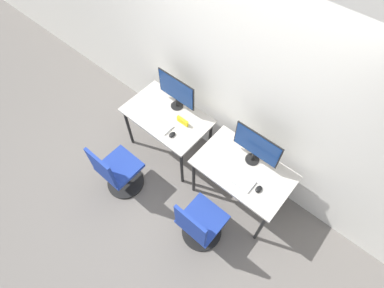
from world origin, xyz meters
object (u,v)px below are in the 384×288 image
(mouse_left, at_px, (172,135))
(mouse_right, at_px, (259,189))
(office_chair_left, at_px, (117,172))
(office_chair_right, at_px, (199,225))
(monitor_left, at_px, (176,91))
(keyboard_left, at_px, (158,122))
(monitor_right, at_px, (257,146))
(keyboard_right, at_px, (237,177))

(mouse_left, xyz_separation_m, mouse_right, (1.15, 0.08, 0.00))
(office_chair_left, xyz_separation_m, office_chair_right, (1.18, 0.15, 0.00))
(monitor_left, height_order, mouse_right, monitor_left)
(keyboard_left, bearing_deg, mouse_left, -4.89)
(monitor_right, xyz_separation_m, mouse_right, (0.26, -0.26, -0.25))
(monitor_left, xyz_separation_m, mouse_right, (1.41, -0.30, -0.25))
(monitor_right, relative_size, keyboard_right, 1.40)
(monitor_left, distance_m, mouse_right, 1.47)
(office_chair_right, bearing_deg, office_chair_left, -172.75)
(mouse_right, bearing_deg, keyboard_left, -177.84)
(monitor_left, relative_size, keyboard_right, 1.40)
(mouse_right, bearing_deg, keyboard_right, -173.70)
(monitor_right, height_order, keyboard_right, monitor_right)
(monitor_right, distance_m, office_chair_right, 1.07)
(mouse_right, bearing_deg, monitor_left, 168.06)
(office_chair_left, distance_m, office_chair_right, 1.19)
(keyboard_left, distance_m, monitor_right, 1.23)
(office_chair_left, bearing_deg, keyboard_right, 29.90)
(monitor_left, xyz_separation_m, office_chair_left, (-0.07, -1.04, -0.65))
(keyboard_right, xyz_separation_m, office_chair_right, (-0.05, -0.56, -0.39))
(monitor_right, height_order, office_chair_right, monitor_right)
(keyboard_left, distance_m, office_chair_left, 0.79)
(office_chair_left, bearing_deg, monitor_right, 39.03)
(monitor_left, height_order, keyboard_left, monitor_left)
(monitor_right, height_order, mouse_right, monitor_right)
(monitor_right, bearing_deg, mouse_left, -159.42)
(office_chair_right, bearing_deg, monitor_left, 141.42)
(keyboard_right, relative_size, office_chair_right, 0.43)
(office_chair_left, distance_m, mouse_right, 1.71)
(mouse_left, height_order, office_chair_left, office_chair_left)
(office_chair_left, height_order, monitor_right, monitor_right)
(keyboard_right, bearing_deg, monitor_right, 90.00)
(keyboard_left, bearing_deg, office_chair_right, -25.65)
(mouse_left, bearing_deg, mouse_right, 3.74)
(monitor_right, distance_m, keyboard_right, 0.39)
(keyboard_left, distance_m, mouse_right, 1.41)
(office_chair_left, distance_m, keyboard_right, 1.47)
(monitor_left, bearing_deg, office_chair_right, -38.58)
(keyboard_left, relative_size, monitor_right, 0.72)
(mouse_right, xyz_separation_m, office_chair_right, (-0.30, -0.59, -0.39))
(keyboard_right, distance_m, mouse_right, 0.26)
(keyboard_left, xyz_separation_m, office_chair_right, (1.11, -0.53, -0.39))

